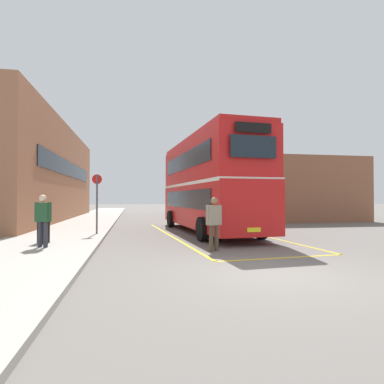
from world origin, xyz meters
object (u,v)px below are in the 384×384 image
object	(u,v)px
double_decker_bus	(208,183)
single_deck_bus	(198,199)
litter_bin	(43,231)
pedestrian_boarding	(214,220)
bus_stop_sign	(97,198)
pedestrian_waiting_near	(43,217)

from	to	relation	value
double_decker_bus	single_deck_bus	size ratio (longest dim) A/B	1.08
litter_bin	single_deck_bus	bearing A→B (deg)	64.05
double_decker_bus	litter_bin	bearing A→B (deg)	-152.18
double_decker_bus	pedestrian_boarding	world-z (taller)	double_decker_bus
bus_stop_sign	pedestrian_boarding	bearing A→B (deg)	-48.56
pedestrian_waiting_near	litter_bin	size ratio (longest dim) A/B	1.94
single_deck_bus	pedestrian_waiting_near	size ratio (longest dim) A/B	5.67
pedestrian_boarding	bus_stop_sign	world-z (taller)	bus_stop_sign
pedestrian_boarding	litter_bin	bearing A→B (deg)	160.50
single_deck_bus	bus_stop_sign	distance (m)	19.34
single_deck_bus	litter_bin	xyz separation A→B (m)	(-9.85, -20.23, -1.05)
single_deck_bus	bus_stop_sign	bearing A→B (deg)	-115.36
pedestrian_waiting_near	litter_bin	xyz separation A→B (m)	(-0.25, 1.06, -0.56)
bus_stop_sign	double_decker_bus	bearing A→B (deg)	9.70
single_deck_bus	pedestrian_boarding	distance (m)	22.66
double_decker_bus	pedestrian_boarding	distance (m)	6.04
pedestrian_boarding	bus_stop_sign	bearing A→B (deg)	131.44
pedestrian_boarding	pedestrian_waiting_near	world-z (taller)	pedestrian_waiting_near
double_decker_bus	single_deck_bus	world-z (taller)	double_decker_bus
pedestrian_waiting_near	bus_stop_sign	xyz separation A→B (m)	(1.31, 3.82, 0.61)
pedestrian_boarding	bus_stop_sign	distance (m)	6.46
pedestrian_boarding	litter_bin	world-z (taller)	pedestrian_boarding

